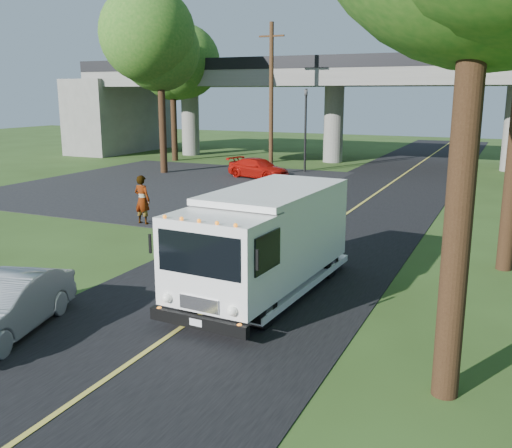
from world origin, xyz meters
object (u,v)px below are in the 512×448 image
Objects in this scene: red_sedan at (259,168)px; silver_sedan at (5,306)px; tree_left_far at (173,57)px; utility_pole at (271,99)px; tree_left_lot at (161,42)px; step_van at (265,239)px; pedestrian at (142,200)px; traffic_signal at (306,121)px.

red_sedan is 23.04m from silver_sedan.
utility_pole is at bearing -22.43° from tree_left_far.
tree_left_far is 2.64× the size of silver_sedan.
step_van is (14.54, -17.57, -6.48)m from tree_left_lot.
red_sedan is 2.11× the size of pedestrian.
red_sedan is at bearing -30.71° from tree_left_far.
utility_pole is 4.72× the size of pedestrian.
silver_sedan is at bearing -127.98° from step_van.
step_van reaches higher than pedestrian.
traffic_signal is 1.39× the size of silver_sedan.
pedestrian is at bearing -159.86° from red_sedan.
traffic_signal is at bearing -9.65° from tree_left_far.
utility_pole reaches higher than traffic_signal.
silver_sedan reaches higher than red_sedan.
red_sedan is (-8.35, 18.10, -0.84)m from step_van.
utility_pole is 2.24× the size of red_sedan.
silver_sedan is (4.30, -24.24, -3.98)m from utility_pole.
red_sedan is at bearing 117.95° from step_van.
step_van is at bearing 150.42° from pedestrian.
traffic_signal is at bearing -86.87° from pedestrian.
tree_left_lot is 1.06× the size of tree_left_far.
traffic_signal is at bearing -7.76° from red_sedan.
utility_pole is at bearing 18.97° from tree_left_lot.
traffic_signal is 22.82m from step_van.
tree_left_lot is at bearing 132.82° from step_van.
silver_sedan is at bearing 115.15° from pedestrian.
step_van is 1.70× the size of silver_sedan.
tree_left_far reaches higher than silver_sedan.
step_van is (6.75, -21.73, -1.77)m from traffic_signal.
tree_left_far is 5.19× the size of pedestrian.
pedestrian is at bearing -60.06° from tree_left_lot.
step_van reaches higher than red_sedan.
step_van is 9.08m from pedestrian.
tree_left_lot is (-7.79, -4.16, 4.70)m from traffic_signal.
tree_left_lot is 5.51× the size of pedestrian.
traffic_signal is 11.75m from tree_left_far.
tree_left_far reaches higher than step_van.
traffic_signal is at bearing 80.83° from silver_sedan.
utility_pole is 0.86× the size of tree_left_lot.
step_van is (8.25, -19.73, -3.17)m from utility_pole.
silver_sedan is 1.96× the size of pedestrian.
step_van reaches higher than silver_sedan.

